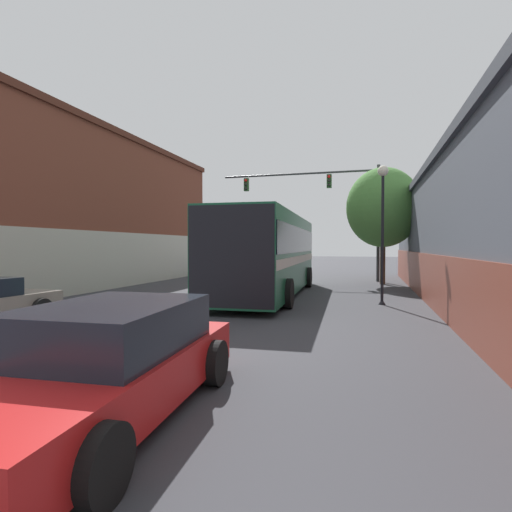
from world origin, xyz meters
TOP-DOWN VIEW (x-y plane):
  - lane_center_line at (0.00, 13.65)m, footprint 0.14×39.30m
  - building_left_brick at (-9.64, 17.36)m, footprint 6.60×18.96m
  - bus at (1.39, 15.40)m, footprint 3.33×11.33m
  - hatchback_foreground at (2.38, 3.24)m, footprint 2.31×4.64m
  - parked_car_left_near at (-4.47, 29.38)m, footprint 2.06×4.73m
  - traffic_signal_gantry at (3.14, 23.29)m, footprint 9.48×0.36m
  - street_lamp at (5.90, 13.82)m, footprint 0.37×0.37m
  - street_tree_near at (6.18, 21.78)m, footprint 3.90×3.51m

SIDE VIEW (x-z plane):
  - lane_center_line at x=0.00m, z-range 0.00..0.01m
  - hatchback_foreground at x=2.38m, z-range -0.03..1.32m
  - parked_car_left_near at x=-4.47m, z-range -0.04..1.42m
  - bus at x=1.39m, z-range 0.21..3.50m
  - street_lamp at x=5.90m, z-range 0.70..5.57m
  - building_left_brick at x=-9.64m, z-range 0.11..7.97m
  - street_tree_near at x=6.18m, z-range 0.99..7.29m
  - traffic_signal_gantry at x=3.14m, z-range 1.57..8.33m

